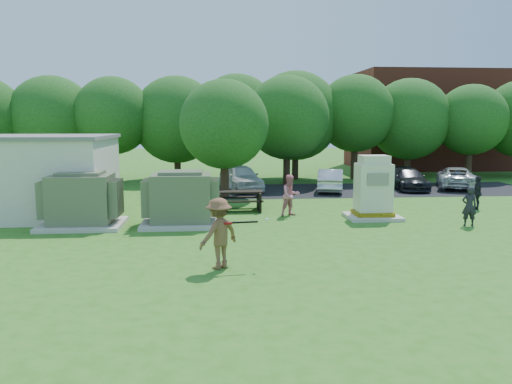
{
  "coord_description": "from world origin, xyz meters",
  "views": [
    {
      "loc": [
        -1.57,
        -14.38,
        3.9
      ],
      "look_at": [
        0.0,
        4.0,
        1.3
      ],
      "focal_mm": 35.0,
      "sensor_mm": 36.0,
      "label": 1
    }
  ],
  "objects": [
    {
      "name": "car_white",
      "position": [
        -0.02,
        13.99,
        0.74
      ],
      "size": [
        2.74,
        4.65,
        1.48
      ],
      "primitive_type": "imported",
      "rotation": [
        0.0,
        0.0,
        0.24
      ],
      "color": "white",
      "rests_on": "ground"
    },
    {
      "name": "batter",
      "position": [
        -1.45,
        -1.35,
        0.95
      ],
      "size": [
        1.4,
        1.33,
        1.91
      ],
      "primitive_type": "imported",
      "rotation": [
        0.0,
        0.0,
        3.84
      ],
      "color": "brown",
      "rests_on": "ground"
    },
    {
      "name": "person_walking_right",
      "position": [
        10.18,
        6.74,
        0.76
      ],
      "size": [
        0.79,
        0.95,
        1.52
      ],
      "primitive_type": "imported",
      "rotation": [
        0.0,
        0.0,
        4.16
      ],
      "color": "black",
      "rests_on": "ground"
    },
    {
      "name": "car_silver_b",
      "position": [
        12.7,
        13.74,
        0.63
      ],
      "size": [
        3.7,
        5.0,
        1.26
      ],
      "primitive_type": "imported",
      "rotation": [
        0.0,
        0.0,
        2.74
      ],
      "color": "silver",
      "rests_on": "ground"
    },
    {
      "name": "picnic_table",
      "position": [
        -0.45,
        7.41,
        0.54
      ],
      "size": [
        2.03,
        1.52,
        0.87
      ],
      "color": "black",
      "rests_on": "ground"
    },
    {
      "name": "person_by_generator",
      "position": [
        7.99,
        3.33,
        0.75
      ],
      "size": [
        0.61,
        0.46,
        1.5
      ],
      "primitive_type": "imported",
      "rotation": [
        0.0,
        0.0,
        2.93
      ],
      "color": "black",
      "rests_on": "ground"
    },
    {
      "name": "generator_cabinet",
      "position": [
        4.85,
        5.1,
        1.12
      ],
      "size": [
        2.11,
        1.73,
        2.57
      ],
      "color": "beige",
      "rests_on": "ground"
    },
    {
      "name": "transformer_left",
      "position": [
        -6.5,
        4.5,
        0.97
      ],
      "size": [
        3.0,
        2.4,
        2.07
      ],
      "color": "beige",
      "rests_on": "ground"
    },
    {
      "name": "ground",
      "position": [
        0.0,
        0.0,
        0.0
      ],
      "size": [
        120.0,
        120.0,
        0.0
      ],
      "primitive_type": "plane",
      "color": "#2D6619",
      "rests_on": "ground"
    },
    {
      "name": "car_silver_a",
      "position": [
        5.02,
        13.12,
        0.63
      ],
      "size": [
        2.26,
        4.06,
        1.27
      ],
      "primitive_type": "imported",
      "rotation": [
        0.0,
        0.0,
        2.89
      ],
      "color": "silver",
      "rests_on": "ground"
    },
    {
      "name": "tree_row",
      "position": [
        1.75,
        18.5,
        4.15
      ],
      "size": [
        41.3,
        13.3,
        7.3
      ],
      "color": "#47301E",
      "rests_on": "ground"
    },
    {
      "name": "brick_building",
      "position": [
        18.0,
        27.0,
        4.0
      ],
      "size": [
        15.0,
        8.0,
        8.0
      ],
      "primitive_type": "cube",
      "color": "maroon",
      "rests_on": "ground"
    },
    {
      "name": "transformer_right",
      "position": [
        -2.8,
        4.5,
        0.97
      ],
      "size": [
        3.0,
        2.4,
        2.07
      ],
      "color": "beige",
      "rests_on": "ground"
    },
    {
      "name": "car_dark",
      "position": [
        9.69,
        13.52,
        0.6
      ],
      "size": [
        2.09,
        4.3,
        1.21
      ],
      "primitive_type": "imported",
      "rotation": [
        0.0,
        0.0,
        -0.1
      ],
      "color": "black",
      "rests_on": "ground"
    },
    {
      "name": "batting_equipment",
      "position": [
        -0.8,
        -1.38,
        1.26
      ],
      "size": [
        1.21,
        0.3,
        0.12
      ],
      "color": "black",
      "rests_on": "ground"
    },
    {
      "name": "person_at_picnic",
      "position": [
        1.61,
        5.94,
        0.87
      ],
      "size": [
        1.03,
        0.94,
        1.73
      ],
      "primitive_type": "imported",
      "rotation": [
        0.0,
        0.0,
        0.41
      ],
      "color": "#D87285",
      "rests_on": "ground"
    },
    {
      "name": "parking_strip",
      "position": [
        7.0,
        13.5,
        0.01
      ],
      "size": [
        20.0,
        6.0,
        0.01
      ],
      "primitive_type": "cube",
      "color": "#232326",
      "rests_on": "ground"
    }
  ]
}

